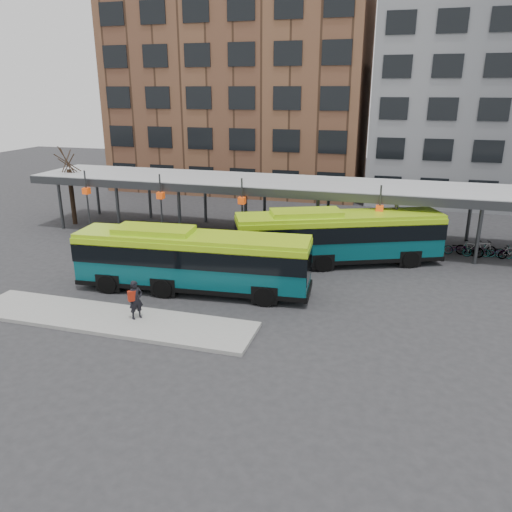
# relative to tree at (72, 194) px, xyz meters

# --- Properties ---
(ground) EXTENTS (120.00, 120.00, 0.00)m
(ground) POSITION_rel_tree_xyz_m (18.00, -12.00, -2.43)
(ground) COLOR #28282B
(ground) RESTS_ON ground
(boarding_island) EXTENTS (14.00, 3.00, 0.18)m
(boarding_island) POSITION_rel_tree_xyz_m (12.50, -15.00, -2.34)
(boarding_island) COLOR gray
(boarding_island) RESTS_ON ground
(canopy) EXTENTS (40.00, 6.53, 4.80)m
(canopy) POSITION_rel_tree_xyz_m (17.94, 0.87, 1.47)
(canopy) COLOR #999B9E
(canopy) RESTS_ON ground
(tree) EXTENTS (1.64, 1.64, 5.60)m
(tree) POSITION_rel_tree_xyz_m (0.00, 0.00, 0.00)
(tree) COLOR black
(tree) RESTS_ON ground
(building_brick) EXTENTS (26.00, 14.00, 22.00)m
(building_brick) POSITION_rel_tree_xyz_m (8.00, 20.00, 8.57)
(building_brick) COLOR brown
(building_brick) RESTS_ON ground
(building_grey) EXTENTS (24.00, 14.00, 20.00)m
(building_grey) POSITION_rel_tree_xyz_m (34.00, 20.00, 7.57)
(building_grey) COLOR slate
(building_grey) RESTS_ON ground
(bus_front) EXTENTS (12.68, 3.67, 3.45)m
(bus_front) POSITION_rel_tree_xyz_m (14.76, -10.43, -0.64)
(bus_front) COLOR #07474E
(bus_front) RESTS_ON ground
(bus_rear) EXTENTS (12.68, 7.49, 3.49)m
(bus_rear) POSITION_rel_tree_xyz_m (21.69, -3.85, -0.62)
(bus_rear) COLOR #07474E
(bus_rear) RESTS_ON ground
(pedestrian) EXTENTS (0.77, 0.81, 1.86)m
(pedestrian) POSITION_rel_tree_xyz_m (13.76, -14.71, -1.31)
(pedestrian) COLOR black
(pedestrian) RESTS_ON boarding_island
(bike_rack) EXTENTS (7.05, 1.35, 1.07)m
(bike_rack) POSITION_rel_tree_xyz_m (31.22, 0.19, -1.95)
(bike_rack) COLOR slate
(bike_rack) RESTS_ON ground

